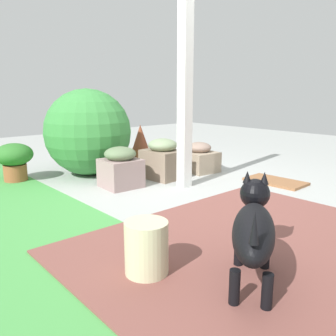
{
  "coord_description": "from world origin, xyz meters",
  "views": [
    {
      "loc": [
        -2.43,
        2.5,
        1.04
      ],
      "look_at": [
        0.14,
        0.21,
        0.28
      ],
      "focal_mm": 37.28,
      "sensor_mm": 36.0,
      "label": 1
    }
  ],
  "objects_px": {
    "stone_planter_mid": "(121,168)",
    "ceramic_urn": "(146,249)",
    "stone_planter_near": "(163,160)",
    "stone_planter_nearest": "(199,158)",
    "dog": "(254,227)",
    "porch_pillar": "(185,82)",
    "doormat": "(275,181)",
    "terracotta_pot_spiky": "(141,145)",
    "round_shrub": "(88,132)",
    "terracotta_pot_broad": "(14,158)"
  },
  "relations": [
    {
      "from": "stone_planter_mid",
      "to": "ceramic_urn",
      "type": "bearing_deg",
      "value": 150.24
    },
    {
      "from": "stone_planter_near",
      "to": "stone_planter_mid",
      "type": "xyz_separation_m",
      "value": [
        0.01,
        0.61,
        -0.01
      ]
    },
    {
      "from": "stone_planter_nearest",
      "to": "dog",
      "type": "height_order",
      "value": "dog"
    },
    {
      "from": "stone_planter_mid",
      "to": "dog",
      "type": "xyz_separation_m",
      "value": [
        -2.13,
        0.58,
        0.11
      ]
    },
    {
      "from": "porch_pillar",
      "to": "doormat",
      "type": "relative_size",
      "value": 3.41
    },
    {
      "from": "stone_planter_nearest",
      "to": "terracotta_pot_spiky",
      "type": "distance_m",
      "value": 0.97
    },
    {
      "from": "terracotta_pot_spiky",
      "to": "dog",
      "type": "height_order",
      "value": "terracotta_pot_spiky"
    },
    {
      "from": "terracotta_pot_spiky",
      "to": "doormat",
      "type": "distance_m",
      "value": 2.01
    },
    {
      "from": "terracotta_pot_spiky",
      "to": "ceramic_urn",
      "type": "xyz_separation_m",
      "value": [
        -2.58,
        1.92,
        -0.11
      ]
    },
    {
      "from": "stone_planter_nearest",
      "to": "round_shrub",
      "type": "bearing_deg",
      "value": 55.41
    },
    {
      "from": "terracotta_pot_broad",
      "to": "round_shrub",
      "type": "bearing_deg",
      "value": -109.04
    },
    {
      "from": "stone_planter_nearest",
      "to": "round_shrub",
      "type": "height_order",
      "value": "round_shrub"
    },
    {
      "from": "terracotta_pot_spiky",
      "to": "stone_planter_near",
      "type": "bearing_deg",
      "value": 158.93
    },
    {
      "from": "stone_planter_near",
      "to": "doormat",
      "type": "distance_m",
      "value": 1.35
    },
    {
      "from": "round_shrub",
      "to": "stone_planter_near",
      "type": "bearing_deg",
      "value": -143.82
    },
    {
      "from": "stone_planter_mid",
      "to": "doormat",
      "type": "relative_size",
      "value": 0.68
    },
    {
      "from": "round_shrub",
      "to": "dog",
      "type": "bearing_deg",
      "value": 167.99
    },
    {
      "from": "terracotta_pot_spiky",
      "to": "terracotta_pot_broad",
      "type": "height_order",
      "value": "terracotta_pot_spiky"
    },
    {
      "from": "stone_planter_near",
      "to": "terracotta_pot_spiky",
      "type": "relative_size",
      "value": 0.85
    },
    {
      "from": "doormat",
      "to": "stone_planter_near",
      "type": "bearing_deg",
      "value": 38.7
    },
    {
      "from": "stone_planter_nearest",
      "to": "round_shrub",
      "type": "relative_size",
      "value": 0.46
    },
    {
      "from": "dog",
      "to": "doormat",
      "type": "relative_size",
      "value": 1.12
    },
    {
      "from": "terracotta_pot_spiky",
      "to": "ceramic_urn",
      "type": "relative_size",
      "value": 1.75
    },
    {
      "from": "porch_pillar",
      "to": "stone_planter_near",
      "type": "height_order",
      "value": "porch_pillar"
    },
    {
      "from": "terracotta_pot_broad",
      "to": "ceramic_urn",
      "type": "bearing_deg",
      "value": 176.14
    },
    {
      "from": "round_shrub",
      "to": "terracotta_pot_spiky",
      "type": "bearing_deg",
      "value": -82.34
    },
    {
      "from": "porch_pillar",
      "to": "ceramic_urn",
      "type": "distance_m",
      "value": 2.18
    },
    {
      "from": "round_shrub",
      "to": "dog",
      "type": "distance_m",
      "value": 2.97
    },
    {
      "from": "ceramic_urn",
      "to": "terracotta_pot_broad",
      "type": "bearing_deg",
      "value": -3.86
    },
    {
      "from": "stone_planter_near",
      "to": "porch_pillar",
      "type": "bearing_deg",
      "value": 170.7
    },
    {
      "from": "terracotta_pot_spiky",
      "to": "terracotta_pot_broad",
      "type": "bearing_deg",
      "value": 84.67
    },
    {
      "from": "stone_planter_nearest",
      "to": "dog",
      "type": "distance_m",
      "value": 2.76
    },
    {
      "from": "porch_pillar",
      "to": "stone_planter_mid",
      "type": "relative_size",
      "value": 5.05
    },
    {
      "from": "round_shrub",
      "to": "ceramic_urn",
      "type": "distance_m",
      "value": 2.69
    },
    {
      "from": "terracotta_pot_spiky",
      "to": "dog",
      "type": "bearing_deg",
      "value": 153.18
    },
    {
      "from": "stone_planter_nearest",
      "to": "round_shrub",
      "type": "xyz_separation_m",
      "value": [
        0.81,
        1.17,
        0.36
      ]
    },
    {
      "from": "ceramic_urn",
      "to": "round_shrub",
      "type": "bearing_deg",
      "value": -22.31
    },
    {
      "from": "stone_planter_mid",
      "to": "terracotta_pot_spiky",
      "type": "xyz_separation_m",
      "value": [
        0.89,
        -0.95,
        0.05
      ]
    },
    {
      "from": "stone_planter_mid",
      "to": "ceramic_urn",
      "type": "distance_m",
      "value": 1.95
    },
    {
      "from": "porch_pillar",
      "to": "terracotta_pot_broad",
      "type": "distance_m",
      "value": 2.18
    },
    {
      "from": "porch_pillar",
      "to": "terracotta_pot_spiky",
      "type": "distance_m",
      "value": 1.66
    },
    {
      "from": "stone_planter_near",
      "to": "doormat",
      "type": "height_order",
      "value": "stone_planter_near"
    },
    {
      "from": "porch_pillar",
      "to": "terracotta_pot_spiky",
      "type": "height_order",
      "value": "porch_pillar"
    },
    {
      "from": "stone_planter_near",
      "to": "terracotta_pot_broad",
      "type": "bearing_deg",
      "value": 52.72
    },
    {
      "from": "stone_planter_near",
      "to": "stone_planter_mid",
      "type": "bearing_deg",
      "value": 89.36
    },
    {
      "from": "terracotta_pot_spiky",
      "to": "dog",
      "type": "relative_size",
      "value": 0.76
    },
    {
      "from": "stone_planter_nearest",
      "to": "ceramic_urn",
      "type": "relative_size",
      "value": 1.51
    },
    {
      "from": "stone_planter_mid",
      "to": "dog",
      "type": "relative_size",
      "value": 0.6
    },
    {
      "from": "porch_pillar",
      "to": "dog",
      "type": "xyz_separation_m",
      "value": [
        -1.68,
        1.11,
        -0.81
      ]
    },
    {
      "from": "stone_planter_nearest",
      "to": "doormat",
      "type": "bearing_deg",
      "value": -167.21
    }
  ]
}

